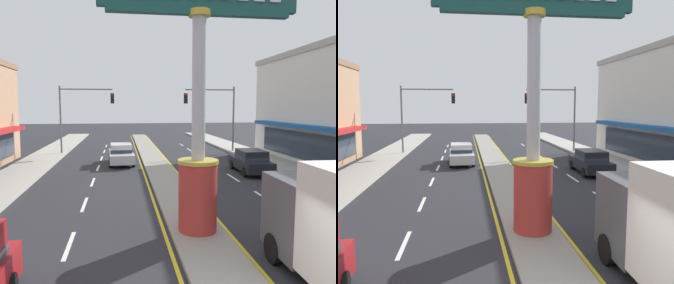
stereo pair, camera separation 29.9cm
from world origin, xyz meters
TOP-DOWN VIEW (x-y plane):
  - median_strip at (0.00, 18.00)m, footprint 1.87×52.00m
  - sidewalk_left at (-9.00, 16.00)m, footprint 2.94×60.00m
  - sidewalk_right at (9.00, 16.00)m, footprint 2.94×60.00m
  - lane_markings at (0.00, 16.65)m, footprint 8.61×52.00m
  - district_sign at (-0.00, 5.15)m, footprint 6.49×1.38m
  - traffic_light_left_side at (-6.17, 24.95)m, footprint 4.86×0.46m
  - traffic_light_right_side at (6.17, 24.26)m, footprint 4.86×0.46m
  - sedan_far_right_lane at (5.88, 14.92)m, footprint 1.97×4.37m
  - sedan_mid_left_lane at (-2.59, 19.48)m, footprint 1.97×4.37m

SIDE VIEW (x-z plane):
  - lane_markings at x=0.00m, z-range 0.00..0.01m
  - median_strip at x=0.00m, z-range 0.00..0.14m
  - sidewalk_left at x=-9.00m, z-range 0.00..0.18m
  - sidewalk_right at x=9.00m, z-range 0.00..0.18m
  - sedan_far_right_lane at x=5.88m, z-range 0.02..1.55m
  - sedan_mid_left_lane at x=-2.59m, z-range 0.02..1.55m
  - district_sign at x=0.00m, z-range -0.19..8.63m
  - traffic_light_left_side at x=-6.17m, z-range 1.15..7.35m
  - traffic_light_right_side at x=6.17m, z-range 1.15..7.35m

